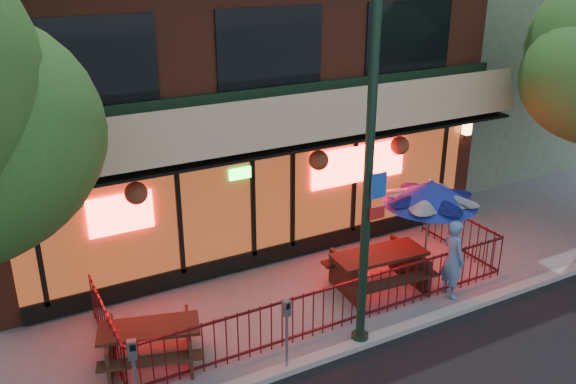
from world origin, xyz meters
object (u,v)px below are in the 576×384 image
at_px(street_light, 368,187).
at_px(parking_meter_far, 134,368).
at_px(picnic_table_left, 150,339).
at_px(pedestrian, 453,258).
at_px(patio_umbrella, 431,193).
at_px(picnic_table_right, 379,265).
at_px(parking_meter_near, 287,324).

relative_size(street_light, parking_meter_far, 4.58).
height_order(street_light, picnic_table_left, street_light).
height_order(street_light, pedestrian, street_light).
bearing_deg(patio_umbrella, picnic_table_right, -178.47).
height_order(picnic_table_right, parking_meter_far, parking_meter_far).
bearing_deg(parking_meter_near, pedestrian, 7.76).
bearing_deg(picnic_table_left, patio_umbrella, 1.60).
bearing_deg(parking_meter_near, street_light, 2.76).
bearing_deg(parking_meter_far, pedestrian, 4.84).
relative_size(picnic_table_right, parking_meter_far, 1.39).
bearing_deg(parking_meter_far, picnic_table_right, 14.99).
bearing_deg(parking_meter_far, patio_umbrella, 12.56).
distance_m(picnic_table_left, parking_meter_far, 1.60).
bearing_deg(patio_umbrella, pedestrian, -96.94).
distance_m(parking_meter_near, parking_meter_far, 2.60).
bearing_deg(pedestrian, parking_meter_near, 104.84).
bearing_deg(street_light, picnic_table_left, 160.19).
xyz_separation_m(street_light, pedestrian, (2.65, 0.50, -2.27)).
bearing_deg(street_light, parking_meter_far, -178.94).
relative_size(picnic_table_left, picnic_table_right, 0.97).
relative_size(street_light, picnic_table_left, 3.40).
bearing_deg(parking_meter_near, patio_umbrella, 19.55).
distance_m(pedestrian, parking_meter_far, 6.88).
distance_m(picnic_table_left, picnic_table_right, 5.08).
distance_m(picnic_table_right, parking_meter_far, 5.89).
distance_m(patio_umbrella, parking_meter_far, 7.21).
relative_size(picnic_table_right, patio_umbrella, 0.91).
xyz_separation_m(picnic_table_right, patio_umbrella, (1.30, 0.03, 1.42)).
xyz_separation_m(patio_umbrella, pedestrian, (-0.12, -0.97, -1.11)).
height_order(street_light, parking_meter_near, street_light).
bearing_deg(pedestrian, picnic_table_left, 89.84).
distance_m(picnic_table_left, patio_umbrella, 6.55).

